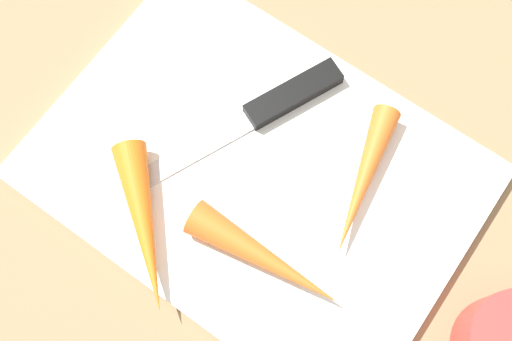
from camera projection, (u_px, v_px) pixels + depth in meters
The scene contains 6 objects.
ground_plane at pixel (256, 175), 0.57m from camera, with size 1.40×1.40×0.00m, color #8C6D4C.
cutting_board at pixel (256, 173), 0.56m from camera, with size 0.36×0.26×0.01m, color white.
knife at pixel (280, 101), 0.57m from camera, with size 0.10×0.19×0.01m.
carrot_medium at pixel (265, 259), 0.52m from camera, with size 0.03×0.03×0.13m, color orange.
carrot_shortest at pixel (363, 181), 0.54m from camera, with size 0.02×0.02×0.13m, color orange.
carrot_longest at pixel (144, 226), 0.53m from camera, with size 0.03×0.03×0.14m, color orange.
Camera 1 is at (-0.10, 0.14, 0.54)m, focal length 46.42 mm.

